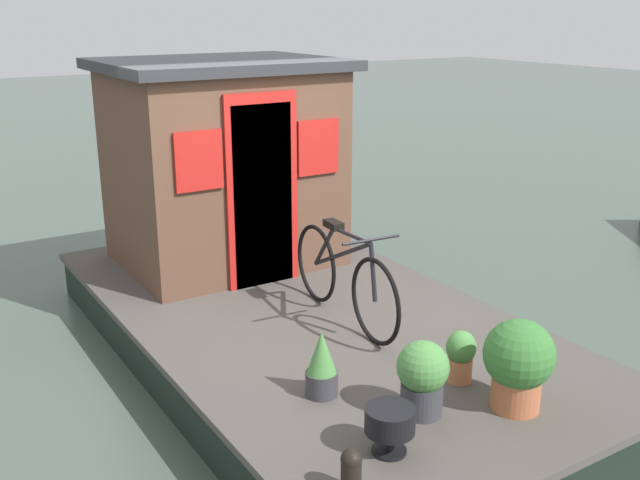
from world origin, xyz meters
TOP-DOWN VIEW (x-y plane):
  - ground_plane at (0.00, 0.00)m, footprint 60.00×60.00m
  - houseboat_deck at (0.00, 0.00)m, footprint 5.46×2.89m
  - houseboat_cabin at (1.62, 0.00)m, footprint 1.83×2.22m
  - bicycle at (-0.32, -0.16)m, footprint 1.69×0.50m
  - potted_plant_lavender at (-1.82, 0.25)m, footprint 0.34×0.34m
  - potted_plant_ivy at (-1.63, -0.25)m, footprint 0.21×0.21m
  - potted_plant_basil at (-1.28, 0.67)m, footprint 0.22×0.22m
  - potted_plant_mint at (-2.10, -0.31)m, footprint 0.46×0.46m
  - charcoal_grill at (-2.06, 0.69)m, footprint 0.30×0.30m
  - mooring_bollard at (-2.24, 1.09)m, footprint 0.12×0.12m

SIDE VIEW (x-z plane):
  - ground_plane at x=0.00m, z-range 0.00..0.00m
  - houseboat_deck at x=0.00m, z-range 0.00..0.44m
  - mooring_bollard at x=-2.24m, z-range 0.45..0.71m
  - charcoal_grill at x=-2.06m, z-range 0.50..0.79m
  - potted_plant_ivy at x=-1.63m, z-range 0.46..0.84m
  - potted_plant_basil at x=-1.28m, z-range 0.43..0.90m
  - potted_plant_lavender at x=-1.82m, z-range 0.46..0.96m
  - potted_plant_mint at x=-2.10m, z-range 0.47..1.09m
  - bicycle at x=-0.32m, z-range 0.41..1.24m
  - houseboat_cabin at x=1.62m, z-range 0.45..2.49m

